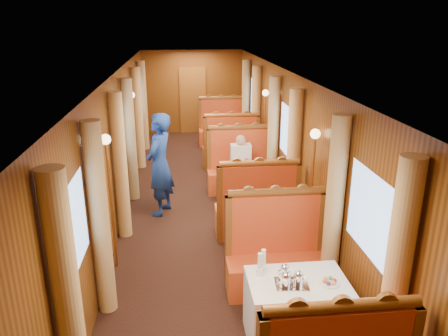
{
  "coord_description": "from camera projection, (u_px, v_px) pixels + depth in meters",
  "views": [
    {
      "loc": [
        -0.44,
        -7.36,
        3.36
      ],
      "look_at": [
        0.27,
        -0.64,
        1.05
      ],
      "focal_mm": 35.0,
      "sensor_mm": 36.0,
      "label": 1
    }
  ],
  "objects": [
    {
      "name": "banquette_far_aft",
      "position": [
        222.0,
        129.0,
        12.24
      ],
      "size": [
        1.3,
        0.55,
        1.34
      ],
      "color": "#B12113",
      "rests_on": "floor"
    },
    {
      "name": "steward",
      "position": [
        160.0,
        165.0,
        7.7
      ],
      "size": [
        0.66,
        0.79,
        1.85
      ],
      "primitive_type": "imported",
      "rotation": [
        0.0,
        0.0,
        -1.95
      ],
      "color": "navy",
      "rests_on": "floor"
    },
    {
      "name": "curtain_left_near_a",
      "position": [
        68.0,
        306.0,
        3.51
      ],
      "size": [
        0.22,
        0.22,
        2.35
      ],
      "primitive_type": "cylinder",
      "color": "tan",
      "rests_on": "floor"
    },
    {
      "name": "curtain_right_near_b",
      "position": [
        334.0,
        211.0,
        5.25
      ],
      "size": [
        0.22,
        0.22,
        2.35
      ],
      "primitive_type": "cylinder",
      "color": "tan",
      "rests_on": "floor"
    },
    {
      "name": "curtain_left_far_a",
      "position": [
        138.0,
        119.0,
        10.1
      ],
      "size": [
        0.22,
        0.22,
        2.35
      ],
      "primitive_type": "cylinder",
      "color": "tan",
      "rests_on": "floor"
    },
    {
      "name": "curtain_right_far_b",
      "position": [
        246.0,
        104.0,
        11.84
      ],
      "size": [
        0.22,
        0.22,
        2.35
      ],
      "primitive_type": "cylinder",
      "color": "tan",
      "rests_on": "floor"
    },
    {
      "name": "table_near",
      "position": [
        296.0,
        311.0,
        4.71
      ],
      "size": [
        1.05,
        0.72,
        0.75
      ],
      "primitive_type": "cube",
      "color": "white",
      "rests_on": "floor"
    },
    {
      "name": "curtain_right_mid_b",
      "position": [
        273.0,
        137.0,
        8.54
      ],
      "size": [
        0.22,
        0.22,
        2.35
      ],
      "primitive_type": "cylinder",
      "color": "tan",
      "rests_on": "floor"
    },
    {
      "name": "window_right_far",
      "position": [
        255.0,
        99.0,
        11.03
      ],
      "size": [
        0.01,
        1.2,
        0.9
      ],
      "primitive_type": null,
      "rotation": [
        1.57,
        0.0,
        -1.57
      ],
      "color": "#81ADE3",
      "rests_on": "wall_right"
    },
    {
      "name": "teapot_back",
      "position": [
        285.0,
        273.0,
        4.63
      ],
      "size": [
        0.17,
        0.14,
        0.12
      ],
      "primitive_type": null,
      "rotation": [
        0.0,
        0.0,
        0.19
      ],
      "color": "silver",
      "rests_on": "tea_tray"
    },
    {
      "name": "sconce_right_fore",
      "position": [
        313.0,
        168.0,
        6.1
      ],
      "size": [
        0.14,
        0.14,
        1.95
      ],
      "color": "#BF8C3F",
      "rests_on": "floor"
    },
    {
      "name": "window_right_mid",
      "position": [
        289.0,
        133.0,
        7.73
      ],
      "size": [
        0.01,
        1.2,
        0.9
      ],
      "primitive_type": null,
      "rotation": [
        1.57,
        0.0,
        -1.57
      ],
      "color": "#81ADE3",
      "rests_on": "wall_right"
    },
    {
      "name": "rose_vase_mid",
      "position": [
        247.0,
        162.0,
        7.81
      ],
      "size": [
        0.06,
        0.06,
        0.36
      ],
      "rotation": [
        0.0,
        0.0,
        -0.32
      ],
      "color": "silver",
      "rests_on": "table_mid"
    },
    {
      "name": "doorway_far",
      "position": [
        193.0,
        100.0,
        13.35
      ],
      "size": [
        0.8,
        0.04,
        2.0
      ],
      "primitive_type": "cube",
      "color": "brown",
      "rests_on": "floor"
    },
    {
      "name": "window_left_near",
      "position": [
        72.0,
        231.0,
        4.14
      ],
      "size": [
        0.01,
        1.2,
        0.9
      ],
      "primitive_type": null,
      "rotation": [
        1.57,
        0.0,
        1.57
      ],
      "color": "#81ADE3",
      "rests_on": "wall_left"
    },
    {
      "name": "ceiling",
      "position": [
        204.0,
        74.0,
        7.25
      ],
      "size": [
        3.0,
        12.0,
        0.01
      ],
      "primitive_type": null,
      "rotation": [
        3.14,
        0.0,
        0.0
      ],
      "color": "silver",
      "rests_on": "wall_left"
    },
    {
      "name": "banquette_mid_aft",
      "position": [
        239.0,
        170.0,
        8.95
      ],
      "size": [
        1.3,
        0.55,
        1.34
      ],
      "color": "#B12113",
      "rests_on": "floor"
    },
    {
      "name": "curtain_left_mid_a",
      "position": [
        120.0,
        167.0,
        6.8
      ],
      "size": [
        0.22,
        0.22,
        2.35
      ],
      "primitive_type": "cylinder",
      "color": "tan",
      "rests_on": "floor"
    },
    {
      "name": "wall_far",
      "position": [
        193.0,
        92.0,
        13.3
      ],
      "size": [
        3.0,
        0.01,
        2.5
      ],
      "primitive_type": null,
      "rotation": [
        1.57,
        0.0,
        0.0
      ],
      "color": "brown",
      "rests_on": "floor"
    },
    {
      "name": "floor",
      "position": [
        206.0,
        211.0,
        8.05
      ],
      "size": [
        3.0,
        12.0,
        0.01
      ],
      "primitive_type": null,
      "color": "black",
      "rests_on": "ground"
    },
    {
      "name": "banquette_mid_fwd",
      "position": [
        256.0,
        211.0,
        7.04
      ],
      "size": [
        1.3,
        0.55,
        1.34
      ],
      "color": "#B12113",
      "rests_on": "floor"
    },
    {
      "name": "cup_inboard",
      "position": [
        260.0,
        267.0,
        4.66
      ],
      "size": [
        0.08,
        0.08,
        0.26
      ],
      "rotation": [
        0.0,
        0.0,
        0.28
      ],
      "color": "white",
      "rests_on": "table_near"
    },
    {
      "name": "cup_outboard",
      "position": [
        263.0,
        263.0,
        4.73
      ],
      "size": [
        0.08,
        0.08,
        0.26
      ],
      "rotation": [
        0.0,
        0.0,
        -0.14
      ],
      "color": "white",
      "rests_on": "table_near"
    },
    {
      "name": "curtain_right_mid_a",
      "position": [
        293.0,
        161.0,
        7.08
      ],
      "size": [
        0.22,
        0.22,
        2.35
      ],
      "primitive_type": "cylinder",
      "color": "tan",
      "rests_on": "floor"
    },
    {
      "name": "window_left_far",
      "position": [
        136.0,
        101.0,
        10.73
      ],
      "size": [
        0.01,
        1.2,
        0.9
      ],
      "primitive_type": null,
      "rotation": [
        1.57,
        0.0,
        1.57
      ],
      "color": "#81ADE3",
      "rests_on": "wall_left"
    },
    {
      "name": "table_far",
      "position": [
        226.0,
        141.0,
        11.3
      ],
      "size": [
        1.05,
        0.72,
        0.75
      ],
      "primitive_type": "cube",
      "color": "white",
      "rests_on": "floor"
    },
    {
      "name": "table_mid",
      "position": [
        247.0,
        191.0,
        8.01
      ],
      "size": [
        1.05,
        0.72,
        0.75
      ],
      "primitive_type": "cube",
      "color": "white",
      "rests_on": "floor"
    },
    {
      "name": "sconce_right_aft",
      "position": [
        265.0,
        116.0,
        9.39
      ],
      "size": [
        0.14,
        0.14,
        1.95
      ],
      "color": "#BF8C3F",
      "rests_on": "floor"
    },
    {
      "name": "banquette_far_fwd",
      "position": [
        231.0,
        150.0,
        10.33
      ],
      "size": [
        1.3,
        0.55,
        1.34
      ],
      "color": "#B12113",
      "rests_on": "floor"
    },
    {
      "name": "tea_tray",
      "position": [
        292.0,
        284.0,
        4.52
      ],
      "size": [
        0.36,
        0.29,
        0.01
      ],
      "primitive_type": "cube",
      "rotation": [
        0.0,
        0.0,
        -0.09
      ],
      "color": "silver",
      "rests_on": "table_near"
    },
    {
      "name": "curtain_left_near_b",
      "position": [
        100.0,
        221.0,
        4.98
      ],
      "size": [
        0.22,
        0.22,
        2.35
      ],
      "primitive_type": "cylinder",
      "color": "tan",
      "rests_on": "floor"
    },
    {
      "name": "teapot_right",
      "position": [
        298.0,
        280.0,
        4.49
      ],
      "size": [
        0.17,
        0.13,
        0.13
      ],
      "primitive_type": null,
      "rotation": [
        0.0,
        0.0,
        -0.1
      ],
      "color": "silver",
      "rests_on": "tea_tray"
    },
    {
      "name": "curtain_left_far_b",
      "position": [
        143.0,
        106.0,
        11.57
      ],
      "size": [
        0.22,
        0.22,
        2.35
      ],
      "primitive_type": "cylinder",
      "color": "tan",
      "rests_on": "floor"
    },
    {
      "name": "window_right_near",
      "position": [
        372.0,
        217.0,
        4.44
      ],
      "size": [
        0.01,
        1.2,
        0.9
      ],
      "primitive_type": null,
      "rotation": [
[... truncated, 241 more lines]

